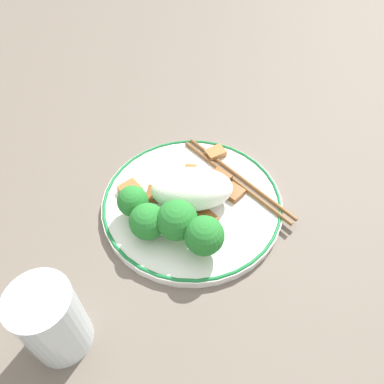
% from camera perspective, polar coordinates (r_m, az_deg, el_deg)
% --- Properties ---
extents(ground_plane, '(3.00, 3.00, 0.00)m').
position_cam_1_polar(ground_plane, '(0.56, 0.00, -2.20)').
color(ground_plane, '#665B51').
extents(plate, '(0.26, 0.26, 0.02)m').
position_cam_1_polar(plate, '(0.55, 0.00, -1.67)').
color(plate, white).
rests_on(plate, ground_plane).
extents(rice_mound, '(0.12, 0.07, 0.05)m').
position_cam_1_polar(rice_mound, '(0.53, 0.29, 0.64)').
color(rice_mound, white).
rests_on(rice_mound, plate).
extents(broccoli_back_left, '(0.04, 0.04, 0.05)m').
position_cam_1_polar(broccoli_back_left, '(0.51, -9.01, -1.46)').
color(broccoli_back_left, '#7FB756').
rests_on(broccoli_back_left, plate).
extents(broccoli_back_center, '(0.05, 0.05, 0.05)m').
position_cam_1_polar(broccoli_back_center, '(0.49, -6.78, -4.49)').
color(broccoli_back_center, '#7FB756').
rests_on(broccoli_back_center, plate).
extents(broccoli_back_right, '(0.05, 0.05, 0.06)m').
position_cam_1_polar(broccoli_back_right, '(0.48, -2.30, -4.34)').
color(broccoli_back_right, '#7FB756').
rests_on(broccoli_back_right, plate).
extents(broccoli_mid_left, '(0.05, 0.05, 0.06)m').
position_cam_1_polar(broccoli_mid_left, '(0.47, 1.88, -6.71)').
color(broccoli_mid_left, '#7FB756').
rests_on(broccoli_mid_left, plate).
extents(meat_near_front, '(0.04, 0.04, 0.01)m').
position_cam_1_polar(meat_near_front, '(0.57, 4.40, 2.33)').
color(meat_near_front, brown).
rests_on(meat_near_front, plate).
extents(meat_near_left, '(0.04, 0.04, 0.01)m').
position_cam_1_polar(meat_near_left, '(0.55, 6.32, -0.06)').
color(meat_near_left, brown).
rests_on(meat_near_left, plate).
extents(meat_near_right, '(0.04, 0.03, 0.01)m').
position_cam_1_polar(meat_near_right, '(0.61, 3.58, 5.96)').
color(meat_near_right, '#9E6633').
rests_on(meat_near_right, plate).
extents(meat_near_back, '(0.03, 0.03, 0.01)m').
position_cam_1_polar(meat_near_back, '(0.52, 2.36, -3.86)').
color(meat_near_back, brown).
rests_on(meat_near_back, plate).
extents(meat_on_rice_edge, '(0.02, 0.03, 0.01)m').
position_cam_1_polar(meat_on_rice_edge, '(0.58, -0.56, 3.00)').
color(meat_on_rice_edge, '#995B28').
rests_on(meat_on_rice_edge, plate).
extents(meat_mid_left, '(0.04, 0.04, 0.01)m').
position_cam_1_polar(meat_mid_left, '(0.56, -9.44, 0.38)').
color(meat_mid_left, '#9E6633').
rests_on(meat_mid_left, plate).
extents(meat_mid_right, '(0.02, 0.03, 0.01)m').
position_cam_1_polar(meat_mid_right, '(0.55, -5.90, -0.26)').
color(meat_mid_right, brown).
rests_on(meat_mid_right, plate).
extents(chopsticks, '(0.15, 0.18, 0.01)m').
position_cam_1_polar(chopsticks, '(0.58, 6.82, 2.07)').
color(chopsticks, brown).
rests_on(chopsticks, plate).
extents(drinking_glass, '(0.07, 0.07, 0.11)m').
position_cam_1_polar(drinking_glass, '(0.44, -20.60, -17.88)').
color(drinking_glass, silver).
rests_on(drinking_glass, ground_plane).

